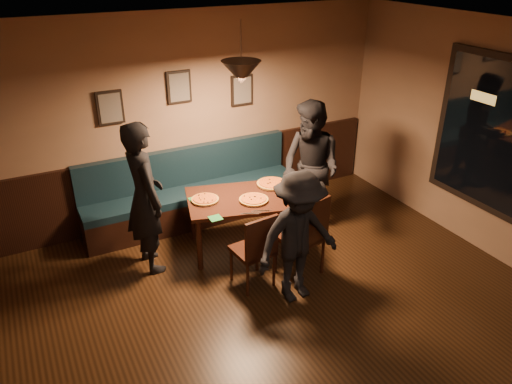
% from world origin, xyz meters
% --- Properties ---
extents(floor, '(7.00, 7.00, 0.00)m').
position_xyz_m(floor, '(0.00, 0.00, 0.00)').
color(floor, black).
rests_on(floor, ground).
extents(ceiling, '(7.00, 7.00, 0.00)m').
position_xyz_m(ceiling, '(0.00, 0.00, 2.80)').
color(ceiling, silver).
rests_on(ceiling, ground).
extents(wall_back, '(6.00, 0.00, 6.00)m').
position_xyz_m(wall_back, '(0.00, 3.50, 1.40)').
color(wall_back, '#8C704F').
rests_on(wall_back, ground).
extents(wainscot, '(5.88, 0.06, 1.00)m').
position_xyz_m(wainscot, '(0.00, 3.47, 0.50)').
color(wainscot, black).
rests_on(wainscot, ground).
extents(booth_bench, '(3.00, 0.60, 1.00)m').
position_xyz_m(booth_bench, '(0.00, 3.20, 0.50)').
color(booth_bench, '#0F232D').
rests_on(booth_bench, ground).
extents(picture_left, '(0.32, 0.04, 0.42)m').
position_xyz_m(picture_left, '(-0.90, 3.47, 1.70)').
color(picture_left, black).
rests_on(picture_left, wall_back).
extents(picture_center, '(0.32, 0.04, 0.42)m').
position_xyz_m(picture_center, '(0.00, 3.47, 1.85)').
color(picture_center, black).
rests_on(picture_center, wall_back).
extents(picture_right, '(0.32, 0.04, 0.42)m').
position_xyz_m(picture_right, '(0.90, 3.47, 1.70)').
color(picture_right, black).
rests_on(picture_right, wall_back).
extents(pendant_lamp, '(0.44, 0.44, 0.25)m').
position_xyz_m(pendant_lamp, '(0.32, 2.27, 2.25)').
color(pendant_lamp, black).
rests_on(pendant_lamp, ceiling).
extents(dining_table, '(1.53, 1.19, 0.72)m').
position_xyz_m(dining_table, '(0.32, 2.27, 0.36)').
color(dining_table, black).
rests_on(dining_table, floor).
extents(chair_near_left, '(0.45, 0.45, 0.93)m').
position_xyz_m(chair_near_left, '(0.08, 1.55, 0.46)').
color(chair_near_left, black).
rests_on(chair_near_left, floor).
extents(chair_near_right, '(0.55, 0.55, 1.03)m').
position_xyz_m(chair_near_right, '(0.66, 1.48, 0.51)').
color(chair_near_right, black).
rests_on(chair_near_right, floor).
extents(diner_left, '(0.48, 0.69, 1.82)m').
position_xyz_m(diner_left, '(-0.84, 2.44, 0.91)').
color(diner_left, black).
rests_on(diner_left, floor).
extents(diner_right, '(0.87, 1.00, 1.78)m').
position_xyz_m(diner_right, '(1.32, 2.31, 0.89)').
color(diner_right, black).
rests_on(diner_right, floor).
extents(diner_front, '(0.99, 0.60, 1.50)m').
position_xyz_m(diner_front, '(0.40, 1.12, 0.75)').
color(diner_front, black).
rests_on(diner_front, floor).
extents(pizza_a, '(0.34, 0.34, 0.04)m').
position_xyz_m(pizza_a, '(-0.13, 2.39, 0.74)').
color(pizza_a, gold).
rests_on(pizza_a, dining_table).
extents(pizza_b, '(0.42, 0.42, 0.04)m').
position_xyz_m(pizza_b, '(0.39, 2.12, 0.74)').
color(pizza_b, orange).
rests_on(pizza_b, dining_table).
extents(pizza_c, '(0.51, 0.51, 0.04)m').
position_xyz_m(pizza_c, '(0.80, 2.40, 0.74)').
color(pizza_c, gold).
rests_on(pizza_c, dining_table).
extents(soda_glass, '(0.09, 0.09, 0.15)m').
position_xyz_m(soda_glass, '(0.91, 1.97, 0.80)').
color(soda_glass, black).
rests_on(soda_glass, dining_table).
extents(tabasco_bottle, '(0.03, 0.03, 0.12)m').
position_xyz_m(tabasco_bottle, '(0.89, 2.23, 0.78)').
color(tabasco_bottle, '#A20805').
rests_on(tabasco_bottle, dining_table).
extents(napkin_a, '(0.16, 0.16, 0.01)m').
position_xyz_m(napkin_a, '(-0.22, 2.47, 0.73)').
color(napkin_a, '#1E7333').
rests_on(napkin_a, dining_table).
extents(napkin_b, '(0.14, 0.14, 0.01)m').
position_xyz_m(napkin_b, '(-0.19, 1.94, 0.73)').
color(napkin_b, '#207836').
rests_on(napkin_b, dining_table).
extents(cutlery_set, '(0.20, 0.11, 0.00)m').
position_xyz_m(cutlery_set, '(0.28, 1.85, 0.72)').
color(cutlery_set, silver).
rests_on(cutlery_set, dining_table).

